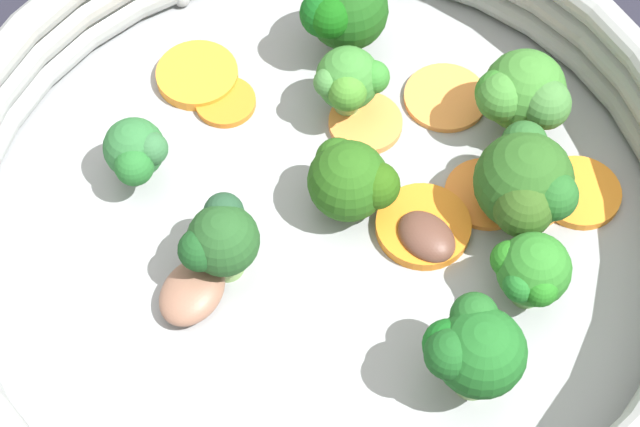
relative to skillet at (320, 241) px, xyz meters
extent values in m
plane|color=black|center=(0.00, 0.00, -0.01)|extent=(4.00, 4.00, 0.00)
cylinder|color=#939699|center=(0.00, 0.00, 0.00)|extent=(0.32, 0.32, 0.02)
torus|color=#979C9B|center=(0.00, 0.00, 0.02)|extent=(0.34, 0.34, 0.02)
torus|color=#979C9B|center=(0.00, 0.00, 0.03)|extent=(0.34, 0.34, 0.02)
torus|color=#979C9B|center=(0.00, 0.00, 0.05)|extent=(0.34, 0.34, 0.02)
cylinder|color=orange|center=(-0.04, 0.07, 0.01)|extent=(0.05, 0.05, 0.00)
cylinder|color=#F38C41|center=(-0.06, 0.00, 0.01)|extent=(0.05, 0.05, 0.00)
cylinder|color=orange|center=(-0.05, 0.08, 0.01)|extent=(0.05, 0.05, 0.00)
cylinder|color=orange|center=(-0.06, 0.11, 0.01)|extent=(0.04, 0.04, 0.00)
cylinder|color=orange|center=(-0.02, 0.04, 0.01)|extent=(0.05, 0.05, 0.01)
cylinder|color=orange|center=(-0.05, -0.07, 0.01)|extent=(0.04, 0.04, 0.00)
cylinder|color=#F58D40|center=(-0.09, 0.03, 0.01)|extent=(0.05, 0.05, 0.00)
cylinder|color=orange|center=(-0.06, -0.09, 0.01)|extent=(0.06, 0.06, 0.01)
cylinder|color=#89B069|center=(0.05, 0.09, 0.02)|extent=(0.02, 0.02, 0.02)
sphere|color=#1B5B20|center=(0.05, 0.09, 0.04)|extent=(0.04, 0.04, 0.04)
sphere|color=#135E1A|center=(0.05, 0.07, 0.04)|extent=(0.02, 0.02, 0.02)
sphere|color=#1D5820|center=(0.04, 0.08, 0.05)|extent=(0.02, 0.02, 0.02)
sphere|color=#18521D|center=(0.06, 0.07, 0.05)|extent=(0.02, 0.02, 0.02)
cylinder|color=#62934C|center=(0.00, 0.10, 0.02)|extent=(0.01, 0.01, 0.02)
sphere|color=#2A7225|center=(0.00, 0.10, 0.03)|extent=(0.03, 0.03, 0.03)
sphere|color=#206B25|center=(0.01, 0.09, 0.04)|extent=(0.02, 0.02, 0.02)
sphere|color=#23701B|center=(0.00, 0.09, 0.03)|extent=(0.02, 0.02, 0.02)
sphere|color=#216E1C|center=(0.01, 0.10, 0.04)|extent=(0.01, 0.01, 0.01)
cylinder|color=#76974D|center=(-0.04, 0.08, 0.02)|extent=(0.01, 0.01, 0.01)
sphere|color=#26541D|center=(-0.04, 0.08, 0.04)|extent=(0.04, 0.04, 0.04)
sphere|color=#2C4F19|center=(-0.03, 0.08, 0.04)|extent=(0.03, 0.03, 0.03)
sphere|color=#265925|center=(-0.06, 0.08, 0.04)|extent=(0.02, 0.02, 0.02)
sphere|color=#205921|center=(-0.03, 0.09, 0.04)|extent=(0.02, 0.02, 0.02)
cylinder|color=#7CA75E|center=(-0.07, -0.01, 0.02)|extent=(0.01, 0.01, 0.02)
sphere|color=#37782F|center=(-0.07, -0.01, 0.03)|extent=(0.03, 0.03, 0.03)
sphere|color=#317A2B|center=(-0.07, 0.00, 0.04)|extent=(0.02, 0.02, 0.02)
sphere|color=#407F28|center=(-0.06, -0.01, 0.04)|extent=(0.02, 0.02, 0.02)
sphere|color=#407C39|center=(-0.06, -0.02, 0.04)|extent=(0.01, 0.01, 0.01)
cylinder|color=#5C8F43|center=(-0.11, -0.02, 0.02)|extent=(0.01, 0.01, 0.02)
sphere|color=#194C16|center=(-0.11, -0.02, 0.04)|extent=(0.04, 0.04, 0.04)
sphere|color=#10520E|center=(-0.09, -0.03, 0.04)|extent=(0.02, 0.02, 0.02)
sphere|color=#105516|center=(-0.09, -0.03, 0.04)|extent=(0.02, 0.02, 0.02)
cylinder|color=#7FAC6A|center=(-0.02, 0.01, 0.02)|extent=(0.01, 0.01, 0.01)
sphere|color=#245516|center=(-0.02, 0.01, 0.03)|extent=(0.04, 0.04, 0.04)
sphere|color=#26510F|center=(-0.02, 0.02, 0.03)|extent=(0.02, 0.02, 0.02)
sphere|color=#255716|center=(-0.02, 0.00, 0.04)|extent=(0.02, 0.02, 0.02)
cylinder|color=#81AB5E|center=(0.03, -0.03, 0.02)|extent=(0.02, 0.02, 0.02)
sphere|color=#214C20|center=(0.03, -0.03, 0.03)|extent=(0.03, 0.03, 0.03)
sphere|color=#20452B|center=(0.02, -0.04, 0.04)|extent=(0.02, 0.02, 0.02)
sphere|color=#17471C|center=(0.04, -0.04, 0.04)|extent=(0.02, 0.02, 0.02)
cylinder|color=#698E52|center=(-0.09, 0.07, 0.02)|extent=(0.01, 0.01, 0.02)
sphere|color=#37742B|center=(-0.09, 0.07, 0.04)|extent=(0.04, 0.04, 0.04)
sphere|color=#3D7234|center=(-0.08, 0.08, 0.04)|extent=(0.02, 0.02, 0.02)
sphere|color=#2F7425|center=(-0.08, 0.06, 0.04)|extent=(0.02, 0.02, 0.02)
sphere|color=#3B792E|center=(-0.08, 0.06, 0.04)|extent=(0.02, 0.02, 0.02)
cylinder|color=#669651|center=(0.00, -0.09, 0.02)|extent=(0.01, 0.01, 0.01)
sphere|color=#2A6732|center=(0.00, -0.09, 0.03)|extent=(0.03, 0.03, 0.03)
sphere|color=#2F6538|center=(0.00, -0.08, 0.03)|extent=(0.02, 0.02, 0.02)
sphere|color=#226629|center=(0.01, -0.09, 0.03)|extent=(0.02, 0.02, 0.02)
ellipsoid|color=#895F4B|center=(0.05, -0.04, 0.02)|extent=(0.04, 0.03, 0.01)
ellipsoid|color=brown|center=(-0.01, 0.05, 0.02)|extent=(0.03, 0.04, 0.01)
camera|label=1|loc=(0.23, 0.09, 0.43)|focal=60.00mm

